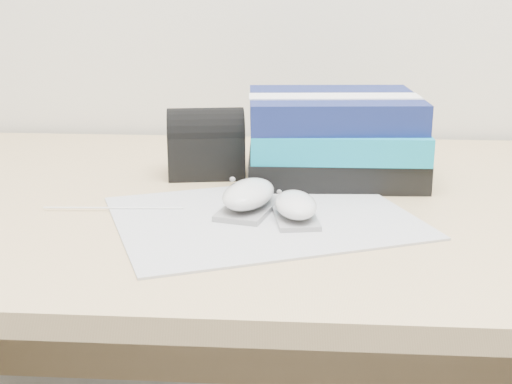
# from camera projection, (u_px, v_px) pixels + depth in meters

# --- Properties ---
(desk) EXTENTS (1.60, 0.80, 0.73)m
(desk) POSITION_uv_depth(u_px,v_px,m) (319.00, 320.00, 1.19)
(desk) COLOR tan
(desk) RESTS_ON ground
(mousepad) EXTENTS (0.47, 0.43, 0.00)m
(mousepad) POSITION_uv_depth(u_px,v_px,m) (264.00, 217.00, 0.96)
(mousepad) COLOR #97989F
(mousepad) RESTS_ON desk
(mouse_rear) EXTENTS (0.09, 0.13, 0.05)m
(mouse_rear) POSITION_uv_depth(u_px,v_px,m) (249.00, 197.00, 0.98)
(mouse_rear) COLOR gray
(mouse_rear) RESTS_ON mousepad
(mouse_front) EXTENTS (0.07, 0.11, 0.04)m
(mouse_front) POSITION_uv_depth(u_px,v_px,m) (296.00, 207.00, 0.94)
(mouse_front) COLOR gray
(mouse_front) RESTS_ON mousepad
(usb_cable) EXTENTS (0.20, 0.01, 0.00)m
(usb_cable) POSITION_uv_depth(u_px,v_px,m) (113.00, 208.00, 0.99)
(usb_cable) COLOR white
(usb_cable) RESTS_ON mousepad
(book_stack) EXTENTS (0.29, 0.23, 0.14)m
(book_stack) POSITION_uv_depth(u_px,v_px,m) (335.00, 137.00, 1.14)
(book_stack) COLOR black
(book_stack) RESTS_ON desk
(pouch) EXTENTS (0.13, 0.10, 0.11)m
(pouch) POSITION_uv_depth(u_px,v_px,m) (206.00, 143.00, 1.16)
(pouch) COLOR black
(pouch) RESTS_ON desk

